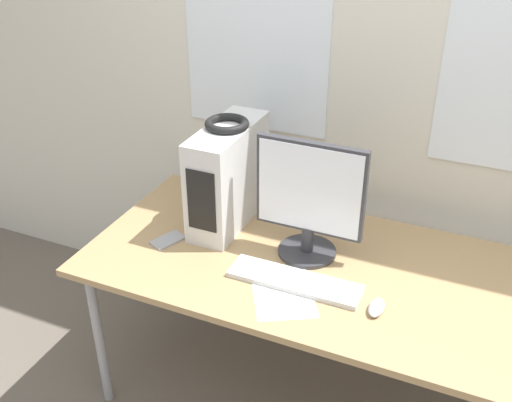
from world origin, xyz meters
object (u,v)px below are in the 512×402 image
object	(u,v)px
pc_tower	(228,176)
cell_phone	(168,240)
monitor_main	(310,199)
keyboard	(295,281)
headphones	(227,124)
mouse	(377,307)

from	to	relation	value
pc_tower	cell_phone	xyz separation A→B (m)	(-0.15, -0.25, -0.21)
monitor_main	cell_phone	world-z (taller)	monitor_main
cell_phone	pc_tower	bearing A→B (deg)	80.97
monitor_main	keyboard	xyz separation A→B (m)	(0.02, -0.20, -0.23)
headphones	monitor_main	distance (m)	0.45
pc_tower	monitor_main	size ratio (longest dim) A/B	0.99
keyboard	cell_phone	size ratio (longest dim) A/B	3.22
keyboard	mouse	size ratio (longest dim) A/B	4.55
mouse	headphones	bearing A→B (deg)	155.11
pc_tower	cell_phone	size ratio (longest dim) A/B	3.07
headphones	monitor_main	size ratio (longest dim) A/B	0.37
pc_tower	mouse	distance (m)	0.82
headphones	mouse	bearing A→B (deg)	-24.89
headphones	keyboard	xyz separation A→B (m)	(0.41, -0.30, -0.43)
monitor_main	mouse	bearing A→B (deg)	-34.64
mouse	keyboard	bearing A→B (deg)	174.53
monitor_main	cell_phone	distance (m)	0.61
mouse	cell_phone	world-z (taller)	mouse
keyboard	mouse	distance (m)	0.31
pc_tower	headphones	size ratio (longest dim) A/B	2.66
monitor_main	mouse	xyz separation A→B (m)	(0.33, -0.23, -0.23)
pc_tower	keyboard	distance (m)	0.55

